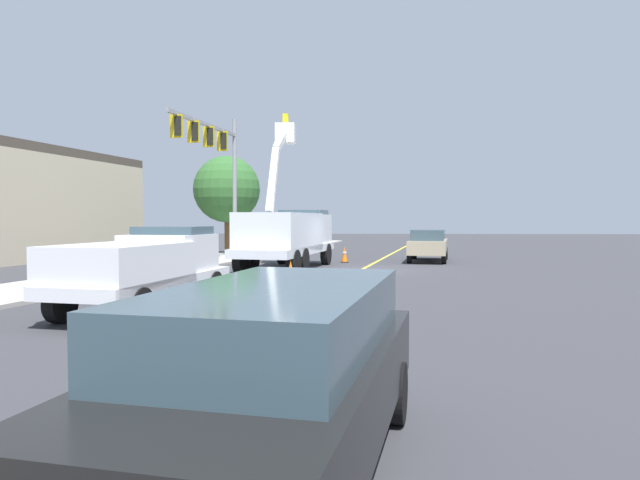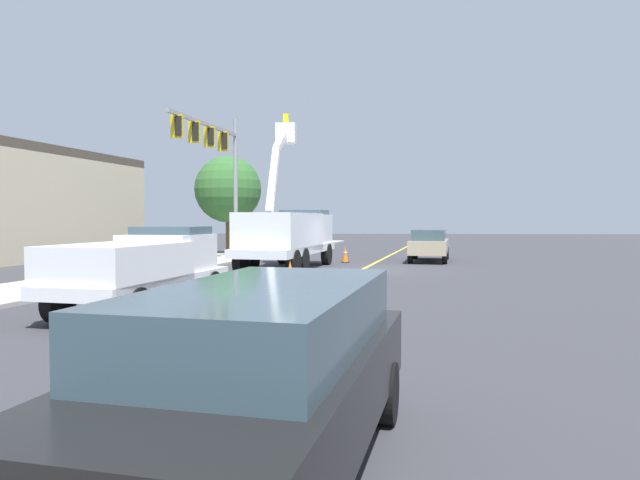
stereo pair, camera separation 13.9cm
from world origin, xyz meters
TOP-DOWN VIEW (x-y plane):
  - ground at (0.00, 0.00)m, footprint 120.00×120.00m
  - sidewalk_far_side at (1.63, 8.55)m, footprint 59.61×14.76m
  - lane_centre_stripe at (0.00, 0.00)m, footprint 49.15×9.51m
  - utility_bucket_truck at (0.40, 3.28)m, footprint 8.52×3.99m
  - service_pickup_truck at (-11.53, 5.54)m, footprint 5.89×3.11m
  - passing_minivan at (5.34, -3.69)m, footprint 5.07×2.76m
  - trailing_sedan at (-20.23, 1.18)m, footprint 5.07×2.76m
  - traffic_cone_leading at (-14.84, 4.37)m, footprint 0.40×0.40m
  - traffic_cone_mid_front at (-5.28, 2.59)m, footprint 0.40×0.40m
  - traffic_cone_mid_rear at (4.29, 0.76)m, footprint 0.40×0.40m
  - traffic_signal_mast at (3.13, 7.22)m, footprint 7.36×1.62m
  - street_tree_right at (9.85, 8.11)m, footprint 4.13×4.13m

SIDE VIEW (x-z plane):
  - ground at x=0.00m, z-range 0.00..0.00m
  - lane_centre_stripe at x=0.00m, z-range 0.00..0.01m
  - sidewalk_far_side at x=1.63m, z-range 0.00..0.12m
  - traffic_cone_leading at x=-14.84m, z-range -0.01..0.77m
  - traffic_cone_mid_front at x=-5.28m, z-range -0.01..0.81m
  - traffic_cone_mid_rear at x=4.29m, z-range -0.01..0.82m
  - passing_minivan at x=5.34m, z-range 0.13..1.82m
  - trailing_sedan at x=-20.23m, z-range 0.13..1.82m
  - service_pickup_truck at x=-11.53m, z-range 0.09..2.15m
  - utility_bucket_truck at x=0.40m, z-range -1.95..5.17m
  - street_tree_right at x=9.85m, z-range 1.01..7.16m
  - traffic_signal_mast at x=3.13m, z-range 1.66..9.34m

